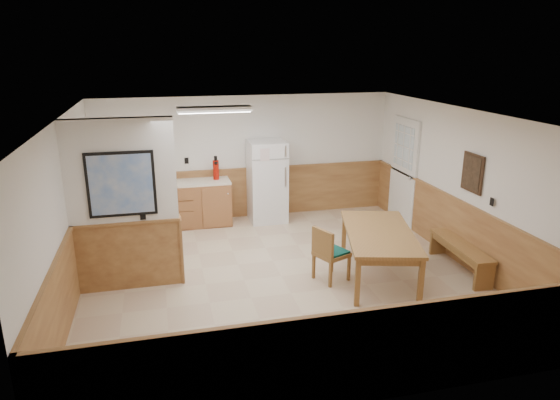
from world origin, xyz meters
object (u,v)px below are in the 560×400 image
object	(u,v)px
dining_bench	(460,250)
fire_extinguisher	(216,169)
refrigerator	(267,181)
dining_chair	(327,251)
dining_table	(379,237)
soap_bottle	(137,179)

from	to	relation	value
dining_bench	fire_extinguisher	world-z (taller)	fire_extinguisher
refrigerator	dining_bench	bearing A→B (deg)	-52.00
refrigerator	dining_chair	xyz separation A→B (m)	(0.28, -2.95, -0.33)
dining_chair	dining_table	bearing A→B (deg)	-26.81
dining_table	fire_extinguisher	world-z (taller)	fire_extinguisher
dining_table	fire_extinguisher	xyz separation A→B (m)	(-2.09, 3.10, 0.44)
refrigerator	soap_bottle	xyz separation A→B (m)	(-2.52, 0.06, 0.20)
refrigerator	dining_bench	size ratio (longest dim) A/B	1.11
dining_bench	fire_extinguisher	distance (m)	4.76
dining_bench	refrigerator	bearing A→B (deg)	131.39
dining_table	dining_bench	size ratio (longest dim) A/B	1.44
dining_chair	soap_bottle	xyz separation A→B (m)	(-2.80, 3.01, 0.52)
refrigerator	fire_extinguisher	xyz separation A→B (m)	(-1.01, 0.10, 0.28)
dining_table	dining_chair	xyz separation A→B (m)	(-0.80, 0.05, -0.17)
dining_table	dining_chair	world-z (taller)	dining_chair
dining_chair	soap_bottle	bearing A→B (deg)	109.49
refrigerator	fire_extinguisher	size ratio (longest dim) A/B	3.51
dining_bench	soap_bottle	world-z (taller)	soap_bottle
dining_chair	dining_bench	bearing A→B (deg)	-27.21
refrigerator	fire_extinguisher	distance (m)	1.05
dining_bench	dining_table	bearing A→B (deg)	178.99
dining_table	soap_bottle	size ratio (longest dim) A/B	9.01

